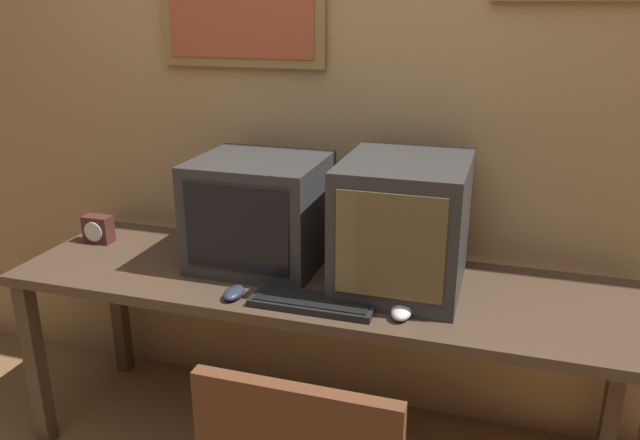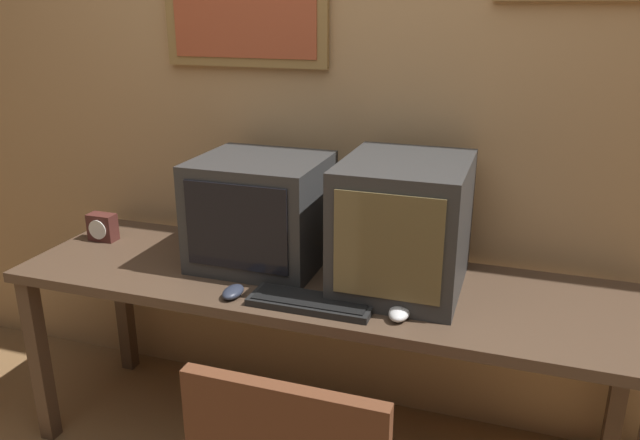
{
  "view_description": "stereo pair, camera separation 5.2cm",
  "coord_description": "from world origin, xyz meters",
  "px_view_note": "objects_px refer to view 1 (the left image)",
  "views": [
    {
      "loc": [
        0.57,
        -0.88,
        1.59
      ],
      "look_at": [
        0.0,
        0.97,
        0.92
      ],
      "focal_mm": 35.0,
      "sensor_mm": 36.0,
      "label": 1
    },
    {
      "loc": [
        0.62,
        -0.87,
        1.59
      ],
      "look_at": [
        0.0,
        0.97,
        0.92
      ],
      "focal_mm": 35.0,
      "sensor_mm": 36.0,
      "label": 2
    }
  ],
  "objects_px": {
    "monitor_right": "(404,224)",
    "mouse_far_corner": "(234,293)",
    "desk_clock": "(98,229)",
    "monitor_left": "(260,212)",
    "keyboard_main": "(313,302)",
    "mouse_near_keyboard": "(402,311)"
  },
  "relations": [
    {
      "from": "keyboard_main",
      "to": "mouse_near_keyboard",
      "type": "bearing_deg",
      "value": 1.95
    },
    {
      "from": "mouse_far_corner",
      "to": "mouse_near_keyboard",
      "type": "bearing_deg",
      "value": 2.9
    },
    {
      "from": "monitor_left",
      "to": "mouse_far_corner",
      "type": "height_order",
      "value": "monitor_left"
    },
    {
      "from": "mouse_near_keyboard",
      "to": "keyboard_main",
      "type": "bearing_deg",
      "value": -178.05
    },
    {
      "from": "keyboard_main",
      "to": "mouse_far_corner",
      "type": "distance_m",
      "value": 0.26
    },
    {
      "from": "monitor_right",
      "to": "mouse_near_keyboard",
      "type": "distance_m",
      "value": 0.31
    },
    {
      "from": "monitor_left",
      "to": "mouse_near_keyboard",
      "type": "distance_m",
      "value": 0.65
    },
    {
      "from": "mouse_near_keyboard",
      "to": "desk_clock",
      "type": "height_order",
      "value": "desk_clock"
    },
    {
      "from": "mouse_near_keyboard",
      "to": "mouse_far_corner",
      "type": "height_order",
      "value": "mouse_near_keyboard"
    },
    {
      "from": "monitor_left",
      "to": "desk_clock",
      "type": "height_order",
      "value": "monitor_left"
    },
    {
      "from": "monitor_left",
      "to": "mouse_far_corner",
      "type": "bearing_deg",
      "value": -84.8
    },
    {
      "from": "keyboard_main",
      "to": "monitor_left",
      "type": "bearing_deg",
      "value": 135.51
    },
    {
      "from": "desk_clock",
      "to": "mouse_far_corner",
      "type": "bearing_deg",
      "value": -22.34
    },
    {
      "from": "monitor_left",
      "to": "monitor_right",
      "type": "xyz_separation_m",
      "value": [
        0.52,
        -0.04,
        0.02
      ]
    },
    {
      "from": "desk_clock",
      "to": "monitor_right",
      "type": "bearing_deg",
      "value": -1.42
    },
    {
      "from": "mouse_near_keyboard",
      "to": "desk_clock",
      "type": "distance_m",
      "value": 1.27
    },
    {
      "from": "monitor_right",
      "to": "mouse_far_corner",
      "type": "xyz_separation_m",
      "value": [
        -0.49,
        -0.26,
        -0.2
      ]
    },
    {
      "from": "monitor_left",
      "to": "keyboard_main",
      "type": "height_order",
      "value": "monitor_left"
    },
    {
      "from": "monitor_left",
      "to": "keyboard_main",
      "type": "relative_size",
      "value": 1.13
    },
    {
      "from": "monitor_left",
      "to": "mouse_near_keyboard",
      "type": "height_order",
      "value": "monitor_left"
    },
    {
      "from": "monitor_right",
      "to": "keyboard_main",
      "type": "distance_m",
      "value": 0.39
    },
    {
      "from": "keyboard_main",
      "to": "desk_clock",
      "type": "height_order",
      "value": "desk_clock"
    }
  ]
}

